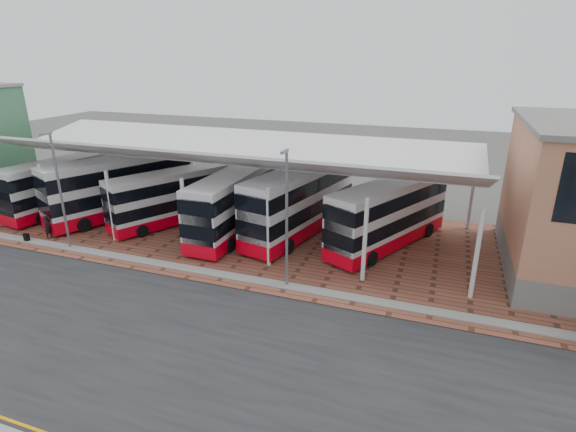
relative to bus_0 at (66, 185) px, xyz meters
name	(u,v)px	position (x,y,z in m)	size (l,w,h in m)	color
ground	(201,341)	(20.25, -12.69, -2.25)	(140.00, 140.00, 0.00)	#42443F
road	(190,353)	(20.25, -13.69, -2.24)	(120.00, 14.00, 0.02)	black
forecourt	(319,243)	(22.25, 0.31, -2.22)	(72.00, 16.00, 0.06)	brown
north_kerb	(255,281)	(20.25, -6.49, -2.18)	(120.00, 0.80, 0.14)	slate
canopy	(221,153)	(14.25, 1.24, 3.54)	(37.00, 11.63, 7.07)	silver
lamp_west	(59,188)	(6.25, -6.42, 2.11)	(0.16, 0.90, 8.07)	slate
lamp_east	(287,216)	(22.25, -6.42, 2.11)	(0.16, 0.90, 8.07)	slate
bus_0	(66,185)	(0.00, 0.00, 0.00)	(4.15, 10.97, 4.41)	silver
bus_1	(120,187)	(5.39, 0.30, 0.23)	(7.48, 11.89, 4.88)	silver
bus_2	(172,198)	(10.29, 0.30, -0.13)	(6.80, 9.95, 4.14)	silver
bus_3	(236,203)	(15.83, 0.26, 0.09)	(2.89, 11.18, 4.60)	silver
bus_4	(301,201)	(20.38, 1.75, 0.24)	(5.32, 12.21, 4.90)	silver
bus_5	(389,215)	(26.84, 1.53, 0.06)	(7.09, 10.97, 4.53)	silver
pedestrian	(48,227)	(3.53, -5.53, -1.33)	(0.63, 0.41, 1.73)	black
suitcase	(27,238)	(2.53, -6.60, -1.89)	(0.35, 0.25, 0.60)	black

